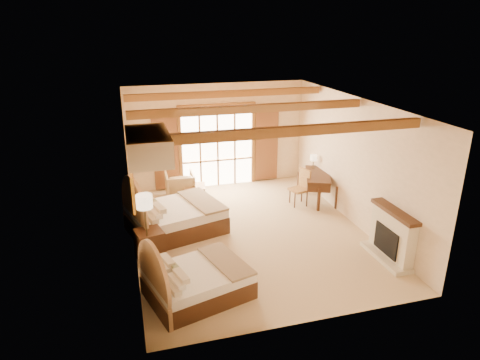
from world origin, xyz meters
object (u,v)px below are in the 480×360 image
object	(u,v)px
bed_near	(191,280)
nightstand	(150,245)
armchair	(180,185)
desk	(317,186)
bed_far	(169,216)

from	to	relation	value
bed_near	nightstand	size ratio (longest dim) A/B	3.24
armchair	desk	xyz separation A→B (m)	(3.79, -1.31, 0.06)
armchair	desk	size ratio (longest dim) A/B	0.51
bed_near	armchair	distance (m)	4.99
bed_near	nightstand	bearing A→B (deg)	95.03
bed_far	desk	world-z (taller)	bed_far
bed_near	nightstand	xyz separation A→B (m)	(-0.63, 1.63, -0.03)
nightstand	armchair	xyz separation A→B (m)	(1.14, 3.34, 0.05)
bed_far	nightstand	size ratio (longest dim) A/B	3.84
nightstand	bed_far	bearing A→B (deg)	50.32
bed_far	nightstand	xyz separation A→B (m)	(-0.57, -1.16, -0.09)
bed_far	desk	xyz separation A→B (m)	(4.36, 0.87, 0.01)
bed_near	bed_far	distance (m)	2.79
nightstand	armchair	bearing A→B (deg)	57.58
bed_far	nightstand	world-z (taller)	bed_far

